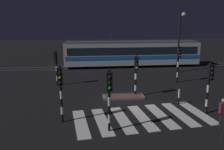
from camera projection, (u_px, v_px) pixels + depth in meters
The scene contains 15 objects.
ground_plane at pixel (132, 102), 17.16m from camera, with size 120.00×120.00×0.00m, color black.
rail_near at pixel (112, 68), 29.34m from camera, with size 80.00×0.12×0.03m, color #59595E.
rail_far at pixel (111, 66), 30.73m from camera, with size 80.00×0.12×0.03m, color #59595E.
crosswalk_zebra at pixel (142, 117), 14.32m from camera, with size 8.52×4.79×0.02m.
traffic_island at pixel (123, 96), 18.04m from camera, with size 3.12×1.16×0.18m.
traffic_light_median_centre at pixel (136, 70), 17.81m from camera, with size 0.36×0.42×3.19m.
traffic_light_kerb_mid_left at pixel (109, 92), 11.99m from camera, with size 0.36×0.42×3.33m.
traffic_light_corner_near_right at pixel (209, 81), 14.42m from camera, with size 0.36×0.42×3.27m.
traffic_light_corner_far_left at pixel (56, 63), 20.92m from camera, with size 0.36×0.42×3.13m.
traffic_light_corner_far_right at pixel (179, 59), 21.91m from camera, with size 0.36×0.42×3.50m.
traffic_light_corner_near_left at pixel (61, 86), 13.12m from camera, with size 0.36×0.42×3.31m.
street_lamp_trackside_right at pixel (180, 35), 25.76m from camera, with size 0.44×1.21×6.61m.
tram at pixel (132, 53), 29.95m from camera, with size 17.14×2.58×4.15m.
pedestrian_waiting_at_kerb at pixel (222, 113), 12.68m from camera, with size 0.36×0.24×1.71m.
bollard_island_edge at pixel (179, 97), 16.50m from camera, with size 0.12×0.12×1.11m.
Camera 1 is at (-3.42, -16.00, 5.73)m, focal length 37.85 mm.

